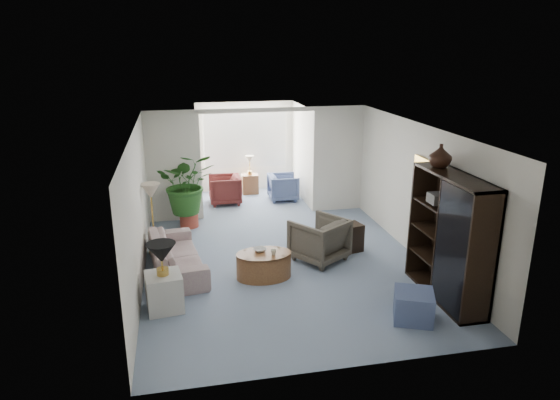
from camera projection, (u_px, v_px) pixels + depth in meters
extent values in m
plane|color=#889BB4|center=(287.00, 268.00, 9.06)|extent=(6.00, 6.00, 0.00)
plane|color=#889BB4|center=(252.00, 201.00, 12.89)|extent=(2.60, 2.60, 0.00)
cube|color=white|center=(174.00, 167.00, 11.12)|extent=(1.20, 0.12, 2.50)
cube|color=white|center=(338.00, 159.00, 11.86)|extent=(1.20, 0.12, 2.50)
cube|color=white|center=(258.00, 110.00, 11.13)|extent=(2.60, 0.12, 0.10)
cube|color=white|center=(245.00, 139.00, 13.48)|extent=(2.20, 0.02, 1.50)
cube|color=white|center=(245.00, 140.00, 13.46)|extent=(2.20, 0.02, 1.50)
cube|color=beige|center=(423.00, 171.00, 8.94)|extent=(0.04, 0.50, 0.40)
imported|color=#B4A998|center=(177.00, 255.00, 8.88)|extent=(1.06, 2.14, 0.60)
cube|color=silver|center=(164.00, 292.00, 7.58)|extent=(0.59, 0.59, 0.57)
cone|color=black|center=(161.00, 253.00, 7.39)|extent=(0.44, 0.44, 0.30)
cone|color=beige|center=(151.00, 191.00, 9.32)|extent=(0.36, 0.36, 0.28)
cylinder|color=olive|center=(264.00, 265.00, 8.64)|extent=(1.17, 1.17, 0.45)
imported|color=silver|center=(260.00, 250.00, 8.65)|extent=(0.27, 0.27, 0.05)
imported|color=silver|center=(273.00, 252.00, 8.50)|extent=(0.12, 0.12, 0.09)
imported|color=#5B5548|center=(319.00, 239.00, 9.30)|extent=(1.21, 1.22, 0.81)
cube|color=black|center=(349.00, 237.00, 9.75)|extent=(0.52, 0.46, 0.54)
cube|color=black|center=(449.00, 238.00, 7.77)|extent=(0.48, 1.80, 2.00)
imported|color=black|center=(440.00, 156.00, 7.88)|extent=(0.36, 0.36, 0.37)
cube|color=slate|center=(413.00, 306.00, 7.32)|extent=(0.72, 0.72, 0.44)
cylinder|color=#AD4232|center=(189.00, 220.00, 11.06)|extent=(0.40, 0.40, 0.32)
imported|color=#285D1F|center=(187.00, 183.00, 10.81)|extent=(1.22, 1.06, 1.35)
imported|color=slate|center=(283.00, 187.00, 12.91)|extent=(0.75, 0.73, 0.67)
imported|color=maroon|center=(225.00, 190.00, 12.61)|extent=(0.80, 0.78, 0.71)
cube|color=olive|center=(250.00, 184.00, 13.49)|extent=(0.43, 0.34, 0.52)
cube|color=#403E3B|center=(453.00, 236.00, 7.57)|extent=(0.30, 0.26, 0.16)
cube|color=#342E28|center=(465.00, 213.00, 7.21)|extent=(0.30, 0.26, 0.16)
cube|color=black|center=(462.00, 273.00, 7.39)|extent=(0.30, 0.26, 0.16)
cube|color=#4D4B48|center=(439.00, 198.00, 7.91)|extent=(0.30, 0.26, 0.16)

